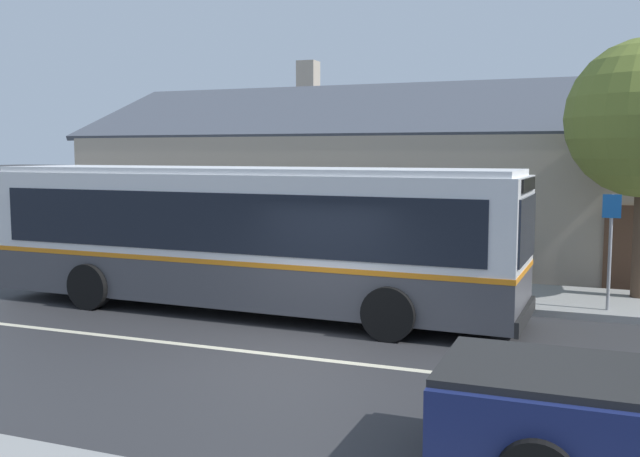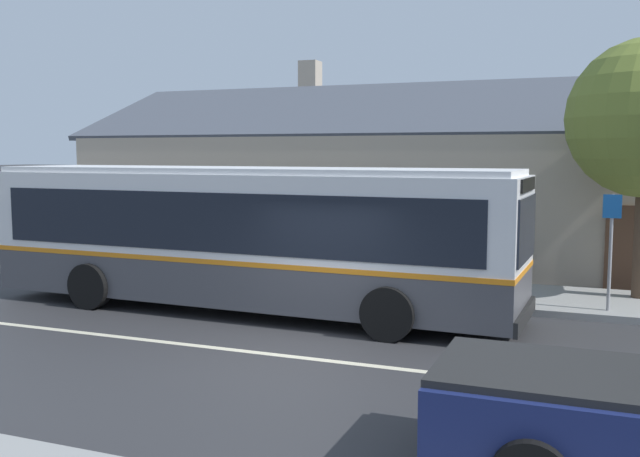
% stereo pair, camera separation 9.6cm
% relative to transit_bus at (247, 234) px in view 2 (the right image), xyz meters
% --- Properties ---
extents(ground_plane, '(300.00, 300.00, 0.00)m').
position_rel_transit_bus_xyz_m(ground_plane, '(2.31, -2.90, -1.65)').
color(ground_plane, '#2D2D30').
extents(sidewalk_far, '(60.00, 3.00, 0.15)m').
position_rel_transit_bus_xyz_m(sidewalk_far, '(2.31, 3.10, -1.58)').
color(sidewalk_far, gray).
rests_on(sidewalk_far, ground).
extents(lane_divider_stripe, '(60.00, 0.16, 0.01)m').
position_rel_transit_bus_xyz_m(lane_divider_stripe, '(2.31, -2.90, -1.65)').
color(lane_divider_stripe, beige).
rests_on(lane_divider_stripe, ground).
extents(community_building, '(26.33, 10.31, 6.78)m').
position_rel_transit_bus_xyz_m(community_building, '(3.78, 10.56, 0.40)').
color(community_building, tan).
rests_on(community_building, ground).
extents(transit_bus, '(11.73, 3.00, 3.07)m').
position_rel_transit_bus_xyz_m(transit_bus, '(0.00, 0.00, 0.00)').
color(transit_bus, '#47474C').
rests_on(transit_bus, ground).
extents(bench_by_building, '(1.87, 0.51, 0.94)m').
position_rel_transit_bus_xyz_m(bench_by_building, '(-5.91, 2.35, -1.08)').
color(bench_by_building, brown).
rests_on(bench_by_building, sidewalk_far).
extents(bench_down_street, '(1.84, 0.51, 0.94)m').
position_rel_transit_bus_xyz_m(bench_down_street, '(-1.01, 2.49, -1.08)').
color(bench_down_street, brown).
rests_on(bench_down_street, sidewalk_far).
extents(bus_stop_sign, '(0.36, 0.07, 2.40)m').
position_rel_transit_bus_xyz_m(bus_stop_sign, '(7.24, 2.09, -0.01)').
color(bus_stop_sign, gray).
rests_on(bus_stop_sign, sidewalk_far).
extents(bike_rack, '(1.16, 0.06, 0.78)m').
position_rel_transit_bus_xyz_m(bike_rack, '(-9.30, 2.90, -0.97)').
color(bike_rack, slate).
rests_on(bike_rack, sidewalk_far).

